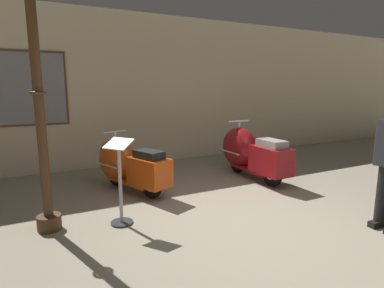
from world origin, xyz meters
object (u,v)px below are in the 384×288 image
at_px(scooter_1, 248,152).
at_px(lamppost, 38,89).
at_px(scooter_0, 126,164).
at_px(info_stanchion, 120,189).

bearing_deg(scooter_1, lamppost, 101.83).
bearing_deg(scooter_0, scooter_1, -118.51).
xyz_separation_m(scooter_0, scooter_1, (2.30, -0.27, 0.04)).
height_order(scooter_0, lamppost, lamppost).
relative_size(scooter_0, lamppost, 0.53).
bearing_deg(scooter_0, info_stanchion, 140.43).
distance_m(scooter_1, info_stanchion, 2.91).
xyz_separation_m(scooter_1, info_stanchion, (-2.72, -1.04, -0.03)).
distance_m(scooter_0, scooter_1, 2.32).
height_order(scooter_0, info_stanchion, info_stanchion).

